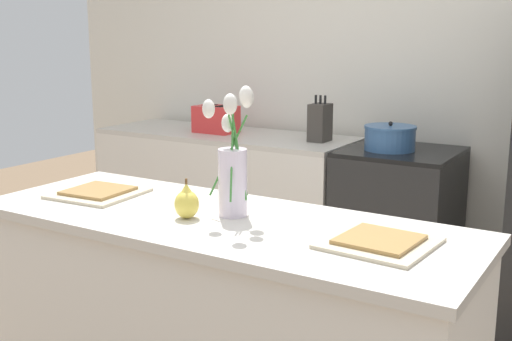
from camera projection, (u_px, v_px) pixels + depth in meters
The scene contains 11 objects.
back_wall at pixel (411, 62), 3.78m from camera, with size 5.20×0.08×2.70m.
kitchen_island at pixel (220, 336), 2.31m from camera, with size 1.80×0.66×0.89m.
back_counter at pixel (226, 201), 4.18m from camera, with size 1.68×0.60×0.89m.
stove_range at pixel (397, 228), 3.59m from camera, with size 0.60×0.61×0.89m.
flower_vase at pixel (233, 166), 2.20m from camera, with size 0.16×0.19×0.45m.
pear_figurine at pixel (187, 203), 2.19m from camera, with size 0.09×0.09×0.14m.
plate_setting_left at pixel (98, 192), 2.52m from camera, with size 0.33×0.33×0.02m.
plate_setting_right at pixel (379, 242), 1.92m from camera, with size 0.33×0.33×0.02m.
toaster at pixel (216, 119), 4.09m from camera, with size 0.28×0.18×0.17m.
cooking_pot at pixel (390, 138), 3.47m from camera, with size 0.28×0.28×0.16m.
knife_block at pixel (320, 122), 3.75m from camera, with size 0.10×0.14×0.27m.
Camera 1 is at (1.23, -1.74, 1.52)m, focal length 45.00 mm.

